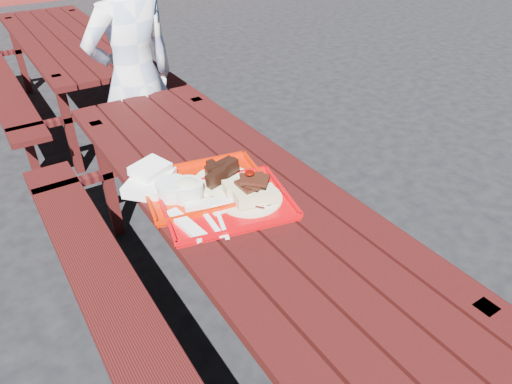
{
  "coord_description": "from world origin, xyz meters",
  "views": [
    {
      "loc": [
        -0.8,
        -1.37,
        1.8
      ],
      "look_at": [
        0.0,
        -0.15,
        0.82
      ],
      "focal_mm": 32.0,
      "sensor_mm": 36.0,
      "label": 1
    }
  ],
  "objects_px": {
    "far_tray": "(204,185)",
    "near_tray": "(224,196)",
    "picnic_table_near": "(237,225)",
    "picnic_table_far": "(71,58)",
    "person": "(135,80)"
  },
  "relations": [
    {
      "from": "far_tray",
      "to": "near_tray",
      "type": "bearing_deg",
      "value": -78.82
    },
    {
      "from": "picnic_table_near",
      "to": "far_tray",
      "type": "relative_size",
      "value": 4.28
    },
    {
      "from": "picnic_table_near",
      "to": "near_tray",
      "type": "relative_size",
      "value": 4.28
    },
    {
      "from": "picnic_table_far",
      "to": "far_tray",
      "type": "height_order",
      "value": "far_tray"
    },
    {
      "from": "picnic_table_far",
      "to": "far_tray",
      "type": "relative_size",
      "value": 4.28
    },
    {
      "from": "far_tray",
      "to": "person",
      "type": "bearing_deg",
      "value": 81.84
    },
    {
      "from": "near_tray",
      "to": "person",
      "type": "height_order",
      "value": "person"
    },
    {
      "from": "picnic_table_near",
      "to": "near_tray",
      "type": "distance_m",
      "value": 0.25
    },
    {
      "from": "near_tray",
      "to": "person",
      "type": "relative_size",
      "value": 0.35
    },
    {
      "from": "far_tray",
      "to": "person",
      "type": "distance_m",
      "value": 1.27
    },
    {
      "from": "near_tray",
      "to": "person",
      "type": "xyz_separation_m",
      "value": [
        0.15,
        1.38,
        0.02
      ]
    },
    {
      "from": "picnic_table_near",
      "to": "far_tray",
      "type": "xyz_separation_m",
      "value": [
        -0.12,
        0.06,
        0.22
      ]
    },
    {
      "from": "picnic_table_far",
      "to": "near_tray",
      "type": "xyz_separation_m",
      "value": [
        -0.09,
        -2.86,
        0.23
      ]
    },
    {
      "from": "near_tray",
      "to": "far_tray",
      "type": "relative_size",
      "value": 1.0
    },
    {
      "from": "near_tray",
      "to": "person",
      "type": "bearing_deg",
      "value": 83.6
    }
  ]
}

